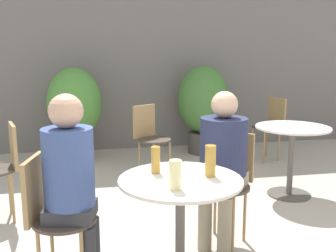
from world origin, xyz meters
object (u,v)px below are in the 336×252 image
at_px(potted_plant_0, 75,108).
at_px(bistro_chair_3, 271,122).
at_px(cafe_table_far, 292,145).
at_px(bistro_chair_2, 149,133).
at_px(beer_glass_1, 210,161).
at_px(seated_person_0, 222,157).
at_px(potted_plant_1, 203,103).
at_px(bistro_chair_4, 3,162).
at_px(seated_person_1, 71,175).
at_px(beer_glass_2, 156,160).
at_px(bistro_chair_1, 50,210).
at_px(beer_glass_0, 175,175).
at_px(bistro_chair_0, 229,175).
at_px(cafe_table_near, 180,209).

bearing_deg(potted_plant_0, bistro_chair_3, -9.60).
relative_size(cafe_table_far, bistro_chair_2, 0.87).
relative_size(bistro_chair_2, beer_glass_1, 4.45).
relative_size(seated_person_0, beer_glass_1, 6.21).
bearing_deg(potted_plant_0, potted_plant_1, 2.42).
relative_size(bistro_chair_4, potted_plant_1, 0.67).
height_order(seated_person_0, potted_plant_0, potted_plant_0).
bearing_deg(seated_person_1, bistro_chair_4, 39.13).
height_order(seated_person_1, beer_glass_2, seated_person_1).
bearing_deg(bistro_chair_1, beer_glass_2, -80.25).
bearing_deg(cafe_table_far, beer_glass_0, -134.35).
bearing_deg(bistro_chair_3, bistro_chair_0, -47.78).
distance_m(cafe_table_far, bistro_chair_4, 2.81).
xyz_separation_m(cafe_table_far, beer_glass_1, (-1.32, -1.43, 0.29)).
relative_size(bistro_chair_4, beer_glass_1, 4.45).
relative_size(seated_person_1, potted_plant_0, 0.97).
xyz_separation_m(bistro_chair_2, seated_person_0, (0.29, -1.85, 0.19)).
height_order(cafe_table_far, bistro_chair_2, bistro_chair_2).
bearing_deg(beer_glass_2, potted_plant_0, 101.39).
height_order(cafe_table_near, beer_glass_0, beer_glass_0).
distance_m(bistro_chair_1, beer_glass_2, 0.72).
height_order(cafe_table_far, potted_plant_0, potted_plant_0).
relative_size(bistro_chair_0, potted_plant_1, 0.67).
bearing_deg(beer_glass_2, seated_person_0, 32.46).
bearing_deg(bistro_chair_0, beer_glass_0, -86.25).
relative_size(bistro_chair_1, potted_plant_0, 0.67).
relative_size(cafe_table_far, bistro_chair_3, 0.87).
distance_m(seated_person_1, potted_plant_0, 3.13).
height_order(cafe_table_near, beer_glass_2, beer_glass_2).
relative_size(bistro_chair_4, seated_person_1, 0.69).
height_order(bistro_chair_1, bistro_chair_3, same).
xyz_separation_m(cafe_table_far, bistro_chair_4, (-2.81, -0.08, -0.01)).
bearing_deg(bistro_chair_4, cafe_table_far, 75.17).
xyz_separation_m(cafe_table_far, bistro_chair_0, (-0.98, -0.83, -0.01)).
bearing_deg(potted_plant_1, bistro_chair_4, -140.36).
distance_m(cafe_table_far, seated_person_1, 2.53).
bearing_deg(beer_glass_0, bistro_chair_4, 128.87).
bearing_deg(cafe_table_near, cafe_table_far, 43.61).
relative_size(cafe_table_far, beer_glass_1, 3.88).
bearing_deg(bistro_chair_0, bistro_chair_1, -120.00).
height_order(bistro_chair_3, potted_plant_1, potted_plant_1).
bearing_deg(potted_plant_0, beer_glass_2, -78.61).
bearing_deg(bistro_chair_2, beer_glass_1, -124.13).
bearing_deg(beer_glass_2, bistro_chair_2, 82.89).
relative_size(seated_person_1, beer_glass_0, 7.49).
bearing_deg(beer_glass_0, bistro_chair_2, 85.14).
xyz_separation_m(bistro_chair_2, beer_glass_1, (0.04, -2.34, 0.30)).
bearing_deg(seated_person_1, beer_glass_0, -106.54).
bearing_deg(beer_glass_1, bistro_chair_4, 137.96).
relative_size(cafe_table_near, bistro_chair_2, 0.87).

